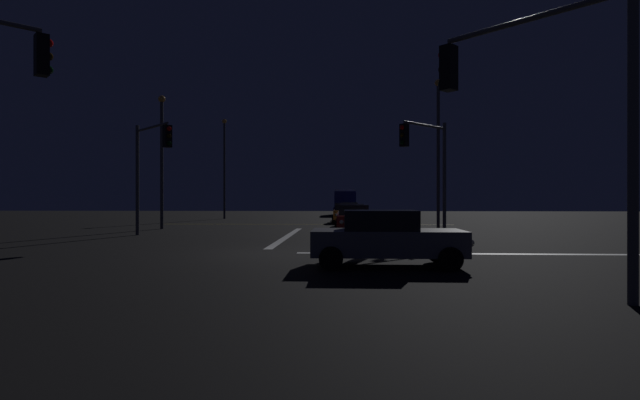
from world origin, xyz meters
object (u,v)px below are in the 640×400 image
traffic_signal_ne (427,157)px  streetlamp_right_near (438,143)px  sedan_silver (349,211)px  streetlamp_left_far (224,162)px  sedan_gray_crossing (386,238)px  sedan_orange (345,213)px  sedan_red (353,219)px  box_truck (345,201)px  traffic_signal_se (539,92)px  traffic_signal_nw (150,158)px  sedan_white (351,215)px  streetlamp_left_near (162,152)px  sedan_blue (350,210)px

traffic_signal_ne → streetlamp_right_near: 6.62m
sedan_silver → streetlamp_left_far: size_ratio=0.45×
sedan_gray_crossing → sedan_silver: bearing=91.3°
sedan_orange → traffic_signal_ne: size_ratio=0.75×
sedan_red → box_truck: bearing=90.7°
streetlamp_right_near → traffic_signal_se: bearing=-95.4°
traffic_signal_nw → box_truck: bearing=73.8°
sedan_red → traffic_signal_se: (3.41, -16.68, 3.25)m
traffic_signal_nw → streetlamp_left_far: 22.47m
box_truck → traffic_signal_ne: (3.91, -33.78, 2.24)m
sedan_white → traffic_signal_nw: (-10.19, -8.99, 3.16)m
box_truck → streetlamp_left_near: 30.09m
streetlamp_left_near → sedan_silver: bearing=49.4°
sedan_silver → box_truck: (-0.29, 13.60, 0.91)m
sedan_silver → sedan_blue: size_ratio=1.00×
sedan_orange → streetlamp_left_far: size_ratio=0.45×
sedan_gray_crossing → traffic_signal_se: traffic_signal_se is taller
sedan_orange → streetlamp_left_far: (-11.62, 7.51, 4.72)m
sedan_silver → streetlamp_right_near: size_ratio=0.47×
sedan_red → streetlamp_right_near: (5.28, 3.28, 4.53)m
traffic_signal_nw → streetlamp_left_near: (-1.84, 6.34, 0.95)m
traffic_signal_ne → box_truck: bearing=96.6°
sedan_white → streetlamp_right_near: streetlamp_right_near is taller
sedan_white → sedan_gray_crossing: (0.66, -19.04, 0.00)m
sedan_orange → traffic_signal_ne: 15.57m
sedan_red → streetlamp_left_far: (-12.05, 19.28, 4.72)m
sedan_red → sedan_orange: (-0.43, 11.77, 0.00)m
sedan_blue → box_truck: box_truck is taller
box_truck → sedan_gray_crossing: bearing=-88.7°
sedan_white → sedan_orange: bearing=94.0°
sedan_orange → sedan_blue: same height
sedan_silver → streetlamp_left_near: streetlamp_left_near is taller
traffic_signal_se → streetlamp_left_far: size_ratio=0.61×
box_truck → traffic_signal_nw: bearing=-106.2°
sedan_orange → streetlamp_left_far: streetlamp_left_far is taller
box_truck → streetlamp_right_near: size_ratio=0.89×
sedan_white → sedan_silver: 11.31m
sedan_white → sedan_orange: (-0.41, 5.85, 0.00)m
box_truck → streetlamp_right_near: (5.64, -27.55, 3.62)m
sedan_silver → traffic_signal_se: 34.24m
traffic_signal_ne → streetlamp_right_near: (1.73, 6.23, 1.38)m
box_truck → streetlamp_right_near: 28.35m
sedan_white → sedan_blue: (0.12, 17.65, 0.00)m
sedan_blue → traffic_signal_se: 40.52m
streetlamp_left_near → sedan_blue: bearing=59.1°
sedan_red → sedan_orange: 11.78m
traffic_signal_se → streetlamp_right_near: streetlamp_right_near is taller
box_truck → streetlamp_left_near: size_ratio=0.98×
sedan_white → sedan_red: bearing=-89.8°
sedan_silver → streetlamp_right_near: (5.36, -13.95, 4.53)m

